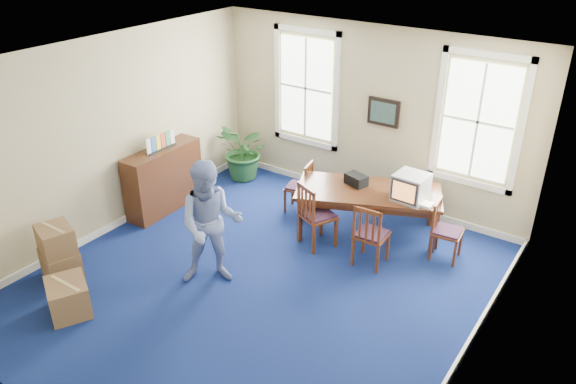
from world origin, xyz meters
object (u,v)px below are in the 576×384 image
Objects in this scene: man at (211,224)px; conference_table at (367,211)px; cardboard_boxes at (74,253)px; credenza at (164,178)px; crt_tv at (411,187)px; potted_plant at (245,152)px; chair_near_left at (318,214)px.

conference_table is at bearing 25.44° from man.
man reaches higher than cardboard_boxes.
conference_table is at bearing 19.43° from credenza.
credenza is (-3.38, -1.30, 0.21)m from conference_table.
conference_table is 4.41× the size of crt_tv.
crt_tv reaches higher than credenza.
credenza is (-2.17, 1.17, -0.33)m from man.
man is 1.59× the size of potted_plant.
chair_near_left is (-0.47, -0.79, 0.15)m from conference_table.
chair_near_left is 1.87m from man.
crt_tv is 0.34× the size of cardboard_boxes.
credenza is at bearing 177.58° from conference_table.
cardboard_boxes is at bearing -88.83° from potted_plant.
chair_near_left is at bearing -27.03° from potted_plant.
crt_tv is 0.34× the size of credenza.
man is (-1.89, -2.52, -0.07)m from crt_tv.
credenza reaches higher than chair_near_left.
conference_table is at bearing 51.26° from cardboard_boxes.
credenza is at bearing -103.31° from potted_plant.
potted_plant reaches higher than conference_table.
cardboard_boxes is at bearing -131.22° from crt_tv.
man reaches higher than credenza.
conference_table is at bearing -9.14° from potted_plant.
man is at bearing 33.71° from cardboard_boxes.
credenza is at bearing 102.42° from cardboard_boxes.
crt_tv is at bearing -6.62° from potted_plant.
potted_plant is at bearing 75.07° from credenza.
chair_near_left is 2.79m from potted_plant.
chair_near_left is (-1.16, -0.84, -0.46)m from crt_tv.
conference_table is 1.50× the size of cardboard_boxes.
crt_tv is 3.69m from potted_plant.
crt_tv reaches higher than potted_plant.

